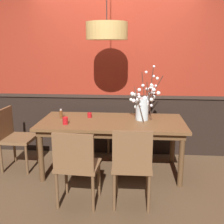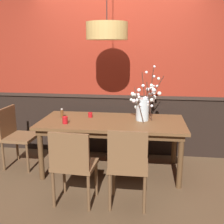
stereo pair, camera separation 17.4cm
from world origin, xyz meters
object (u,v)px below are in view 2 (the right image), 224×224
object	(u,v)px
condiment_bottle	(62,113)
chair_far_side_right	(138,119)
candle_holder_nearer_center	(90,115)
vase_with_blossoms	(143,106)
pendant_lamp	(107,31)
chair_far_side_left	(102,118)
dining_table	(112,126)
candle_holder_nearer_edge	(65,120)
chair_near_side_left	(73,163)
chair_head_west_end	(16,133)
chair_near_side_right	(128,164)

from	to	relation	value
condiment_bottle	chair_far_side_right	bearing A→B (deg)	37.47
candle_holder_nearer_center	condiment_bottle	size ratio (longest dim) A/B	0.53
vase_with_blossoms	pendant_lamp	distance (m)	1.11
chair_far_side_right	condiment_bottle	distance (m)	1.37
chair_far_side_right	vase_with_blossoms	world-z (taller)	vase_with_blossoms
chair_far_side_left	condiment_bottle	world-z (taller)	chair_far_side_left
dining_table	chair_far_side_left	xyz separation A→B (m)	(-0.29, 0.87, -0.12)
condiment_bottle	candle_holder_nearer_edge	bearing A→B (deg)	-65.50
chair_far_side_left	pendant_lamp	world-z (taller)	pendant_lamp
chair_near_side_left	pendant_lamp	xyz separation A→B (m)	(0.25, 0.92, 1.42)
chair_head_west_end	candle_holder_nearer_edge	bearing A→B (deg)	-15.03
vase_with_blossoms	candle_holder_nearer_center	bearing A→B (deg)	175.76
chair_far_side_left	candle_holder_nearer_edge	xyz separation A→B (m)	(-0.30, -1.08, 0.25)
dining_table	candle_holder_nearer_center	bearing A→B (deg)	156.04
dining_table	chair_near_side_right	distance (m)	0.93
chair_near_side_left	chair_far_side_right	bearing A→B (deg)	70.09
candle_holder_nearer_center	candle_holder_nearer_edge	bearing A→B (deg)	-125.41
chair_far_side_left	candle_holder_nearer_center	world-z (taller)	chair_far_side_left
chair_head_west_end	pendant_lamp	distance (m)	1.96
dining_table	candle_holder_nearer_edge	size ratio (longest dim) A/B	20.47
dining_table	chair_head_west_end	bearing A→B (deg)	179.94
dining_table	chair_near_side_right	world-z (taller)	chair_near_side_right
chair_far_side_right	candle_holder_nearer_center	xyz separation A→B (m)	(-0.67, -0.74, 0.24)
dining_table	candle_holder_nearer_edge	world-z (taller)	candle_holder_nearer_edge
chair_near_side_left	vase_with_blossoms	size ratio (longest dim) A/B	1.17
candle_holder_nearer_edge	chair_near_side_left	bearing A→B (deg)	-67.56
chair_near_side_left	dining_table	bearing A→B (deg)	70.60
chair_near_side_left	pendant_lamp	world-z (taller)	pendant_lamp
pendant_lamp	condiment_bottle	bearing A→B (deg)	175.10
dining_table	pendant_lamp	world-z (taller)	pendant_lamp
chair_far_side_left	chair_head_west_end	bearing A→B (deg)	-142.47
pendant_lamp	chair_near_side_left	bearing A→B (deg)	-105.11
chair_far_side_right	chair_near_side_right	size ratio (longest dim) A/B	1.07
chair_far_side_left	candle_holder_nearer_edge	world-z (taller)	chair_far_side_left
candle_holder_nearer_center	condiment_bottle	world-z (taller)	condiment_bottle
dining_table	chair_head_west_end	distance (m)	1.43
chair_far_side_right	chair_near_side_right	xyz separation A→B (m)	(-0.05, -1.77, -0.02)
vase_with_blossoms	chair_far_side_left	bearing A→B (deg)	132.77
chair_near_side_left	chair_head_west_end	xyz separation A→B (m)	(-1.10, 0.90, -0.00)
chair_near_side_right	candle_holder_nearer_center	size ratio (longest dim) A/B	12.87
vase_with_blossoms	pendant_lamp	xyz separation A→B (m)	(-0.49, -0.07, 0.99)
dining_table	condiment_bottle	xyz separation A→B (m)	(-0.73, 0.08, 0.14)
chair_head_west_end	condiment_bottle	distance (m)	0.75
condiment_bottle	chair_far_side_left	bearing A→B (deg)	60.84
vase_with_blossoms	pendant_lamp	world-z (taller)	pendant_lamp
chair_near_side_left	chair_near_side_right	size ratio (longest dim) A/B	0.96
chair_far_side_right	candle_holder_nearer_center	size ratio (longest dim) A/B	13.76
chair_far_side_left	chair_far_side_right	bearing A→B (deg)	2.45
chair_head_west_end	candle_holder_nearer_center	distance (m)	1.13
candle_holder_nearer_edge	condiment_bottle	size ratio (longest dim) A/B	0.72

